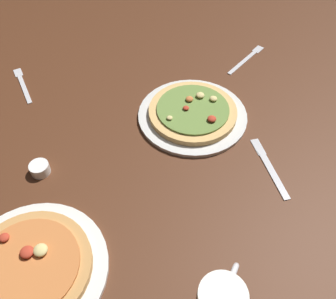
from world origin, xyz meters
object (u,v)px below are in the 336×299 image
(pizza_plate_far, at_px, (193,113))
(fork_left, at_px, (247,59))
(knife_right, at_px, (269,167))
(pizza_plate_near, at_px, (30,268))
(ramekin_sauce, at_px, (40,169))
(fork_spare, at_px, (23,84))

(pizza_plate_far, height_order, fork_left, pizza_plate_far)
(knife_right, bearing_deg, pizza_plate_far, 124.03)
(pizza_plate_near, relative_size, knife_right, 1.58)
(pizza_plate_far, relative_size, ramekin_sauce, 6.38)
(pizza_plate_far, distance_m, knife_right, 0.28)
(ramekin_sauce, distance_m, fork_spare, 0.39)
(ramekin_sauce, height_order, fork_spare, ramekin_sauce)
(knife_right, xyz_separation_m, fork_spare, (-0.67, 0.49, 0.00))
(ramekin_sauce, bearing_deg, fork_spare, 100.26)
(fork_left, bearing_deg, pizza_plate_near, -137.96)
(pizza_plate_near, height_order, fork_spare, pizza_plate_near)
(pizza_plate_far, relative_size, fork_left, 1.83)
(fork_left, height_order, fork_spare, same)
(ramekin_sauce, distance_m, knife_right, 0.61)
(ramekin_sauce, bearing_deg, pizza_plate_far, 15.74)
(fork_spare, bearing_deg, ramekin_sauce, -79.74)
(pizza_plate_near, xyz_separation_m, fork_left, (0.72, 0.65, -0.01))
(pizza_plate_far, height_order, knife_right, pizza_plate_far)
(pizza_plate_near, height_order, ramekin_sauce, pizza_plate_near)
(ramekin_sauce, height_order, knife_right, ramekin_sauce)
(pizza_plate_near, bearing_deg, fork_left, 42.04)
(ramekin_sauce, height_order, fork_left, ramekin_sauce)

